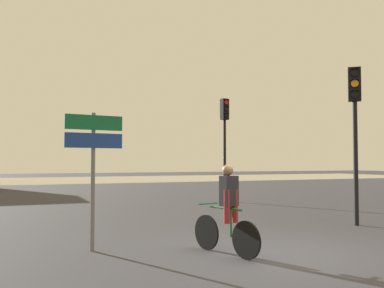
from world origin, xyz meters
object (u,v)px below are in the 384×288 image
at_px(cyclist, 228,209).
at_px(traffic_light_near_right, 355,115).
at_px(direction_sign_post, 94,155).
at_px(traffic_light_far_right, 225,130).

bearing_deg(cyclist, traffic_light_near_right, 5.85).
bearing_deg(direction_sign_post, cyclist, 143.26).
bearing_deg(traffic_light_near_right, cyclist, 61.27).
xyz_separation_m(direction_sign_post, cyclist, (2.18, -1.25, -0.97)).
relative_size(direction_sign_post, cyclist, 1.57).
bearing_deg(traffic_light_far_right, traffic_light_near_right, 79.19).
distance_m(traffic_light_near_right, direction_sign_post, 7.10).
height_order(traffic_light_far_right, cyclist, traffic_light_far_right).
distance_m(traffic_light_near_right, traffic_light_far_right, 7.53).
xyz_separation_m(traffic_light_far_right, direction_sign_post, (-6.95, -8.16, -1.26)).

